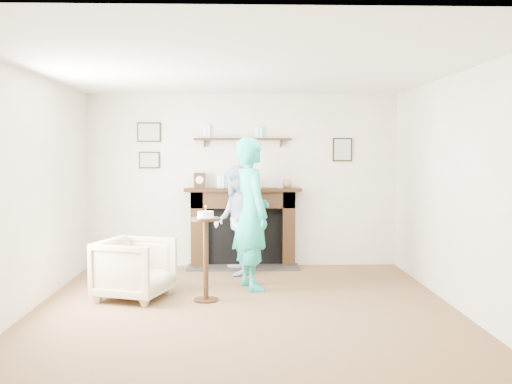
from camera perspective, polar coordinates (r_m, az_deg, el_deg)
The scene contains 6 objects.
ground at distance 6.03m, azimuth -1.11°, elevation -12.03°, with size 5.00×5.00×0.00m, color brown.
room_shell at distance 6.48m, azimuth -1.22°, elevation 3.64°, with size 4.54×5.02×2.52m.
armchair at distance 6.74m, azimuth -11.99°, elevation -10.37°, with size 0.73×0.75×0.69m, color tan.
man at distance 7.87m, azimuth -2.09°, elevation -8.20°, with size 0.72×0.56×1.48m, color silver.
woman at distance 7.08m, azimuth -0.44°, elevation -9.59°, with size 0.67×0.44×1.84m, color teal.
pedestal_table at distance 6.40m, azimuth -5.05°, elevation -5.03°, with size 0.34×0.34×1.07m.
Camera 1 is at (-0.06, -5.79, 1.67)m, focal length 40.00 mm.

